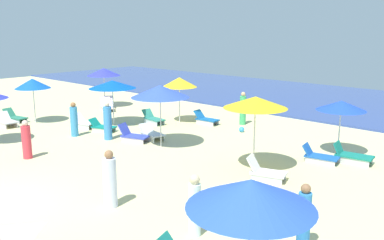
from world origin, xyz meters
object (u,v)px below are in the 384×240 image
object	(u,v)px
lounge_chair_7_0	(108,105)
lounge_chair_8_0	(15,117)
lounge_chair_3_0	(133,136)
beachgoer_4	(243,109)
beachgoer_5	(26,141)
beachgoer_1	(195,207)
umbrella_1	(251,194)
lounge_chair_3_1	(152,134)
umbrella_7	(104,72)
beachgoer_0	(108,122)
lounge_chair_5_0	(265,172)
beachgoer_3	(110,181)
umbrella_6	(341,106)
lounge_chair_9_1	(102,127)
beach_ball_0	(242,129)
umbrella_5	(255,102)
umbrella_3	(160,91)
lounge_chair_7_1	(107,106)
lounge_chair_6_0	(319,156)
lounge_chair_6_1	(352,156)
beachgoer_6	(304,219)
beachgoer_2	(74,120)
lounge_chair_9_0	(84,122)
lounge_chair_4_0	(206,119)
umbrella_9	(112,84)
lounge_chair_8_1	(6,121)
umbrella_4	(179,82)
lounge_chair_4_1	(153,119)

from	to	relation	value
lounge_chair_7_0	lounge_chair_8_0	size ratio (longest dim) A/B	0.95
lounge_chair_3_0	beachgoer_4	xyz separation A→B (m)	(1.61, 6.02, 0.54)
beachgoer_5	beachgoer_1	bearing A→B (deg)	-126.87
umbrella_1	lounge_chair_3_1	bearing A→B (deg)	146.74
umbrella_7	beachgoer_0	world-z (taller)	umbrella_7
lounge_chair_8_0	lounge_chair_3_1	bearing A→B (deg)	-84.92
lounge_chair_5_0	beachgoer_3	distance (m)	5.21
umbrella_6	beachgoer_3	xyz separation A→B (m)	(-2.61, -9.13, -1.22)
lounge_chair_9_1	beach_ball_0	world-z (taller)	lounge_chair_9_1
umbrella_6	umbrella_5	bearing A→B (deg)	-110.02
beachgoer_1	umbrella_3	bearing A→B (deg)	58.54
lounge_chair_7_1	beachgoer_4	world-z (taller)	beachgoer_4
umbrella_3	lounge_chair_3_1	distance (m)	2.45
beachgoer_0	umbrella_1	bearing A→B (deg)	-45.70
lounge_chair_6_0	umbrella_7	world-z (taller)	umbrella_7
lounge_chair_3_0	lounge_chair_6_1	xyz separation A→B (m)	(8.34, 3.64, 0.00)
lounge_chair_7_1	beachgoer_6	bearing A→B (deg)	-85.29
beachgoer_2	beachgoer_4	world-z (taller)	beachgoer_4
lounge_chair_7_1	beach_ball_0	distance (m)	9.38
umbrella_7	lounge_chair_9_0	distance (m)	6.00
lounge_chair_4_0	beachgoer_1	distance (m)	12.04
beachgoer_2	umbrella_5	bearing A→B (deg)	103.35
umbrella_7	beachgoer_5	xyz separation A→B (m)	(6.66, -8.44, -1.52)
lounge_chair_7_0	umbrella_9	size ratio (longest dim) A/B	0.58
lounge_chair_8_1	beachgoer_3	bearing A→B (deg)	-99.22
lounge_chair_3_0	beachgoer_5	distance (m)	4.50
lounge_chair_8_1	beachgoer_1	distance (m)	14.92
umbrella_5	umbrella_6	bearing A→B (deg)	69.98
lounge_chair_6_0	beachgoer_3	size ratio (longest dim) A/B	0.84
umbrella_7	umbrella_6	bearing A→B (deg)	0.59
umbrella_1	lounge_chair_5_0	bearing A→B (deg)	120.15
umbrella_3	lounge_chair_7_1	xyz separation A→B (m)	(-8.26, 3.23, -2.13)
lounge_chair_3_0	beachgoer_6	distance (m)	10.64
umbrella_7	lounge_chair_9_1	world-z (taller)	umbrella_7
beachgoer_5	lounge_chair_9_0	bearing A→B (deg)	-3.44
lounge_chair_3_1	lounge_chair_5_0	distance (m)	6.66
lounge_chair_6_0	beach_ball_0	bearing A→B (deg)	59.67
beachgoer_0	umbrella_4	bearing A→B (deg)	69.66
umbrella_3	lounge_chair_4_0	xyz separation A→B (m)	(-1.35, 4.49, -2.11)
umbrella_1	lounge_chair_7_1	bearing A→B (deg)	151.53
lounge_chair_6_1	lounge_chair_7_0	distance (m)	15.25
lounge_chair_8_1	beachgoer_2	distance (m)	4.47
lounge_chair_5_0	beachgoer_2	bearing A→B (deg)	78.67
umbrella_5	lounge_chair_6_1	world-z (taller)	umbrella_5
lounge_chair_9_0	lounge_chair_9_1	world-z (taller)	lounge_chair_9_0
lounge_chair_6_0	beachgoer_3	xyz separation A→B (m)	(-2.50, -7.75, 0.54)
lounge_chair_4_1	beachgoer_2	bearing A→B (deg)	176.11
beachgoer_0	beachgoer_1	distance (m)	9.73
lounge_chair_7_1	lounge_chair_9_0	size ratio (longest dim) A/B	1.15
beachgoer_1	beachgoer_4	world-z (taller)	beachgoer_4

